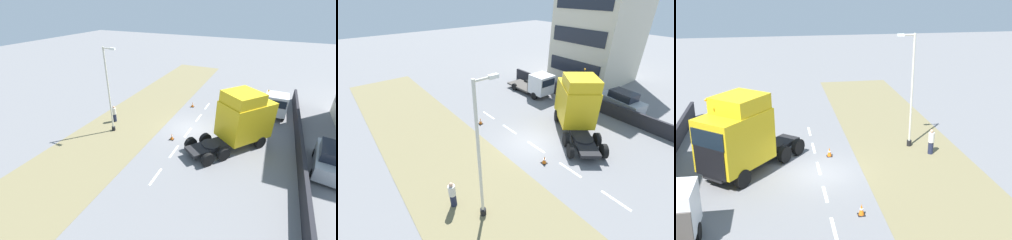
% 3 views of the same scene
% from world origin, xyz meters
% --- Properties ---
extents(ground_plane, '(120.00, 120.00, 0.00)m').
position_xyz_m(ground_plane, '(0.00, 0.00, 0.00)').
color(ground_plane, slate).
rests_on(ground_plane, ground).
extents(grass_verge, '(7.00, 44.00, 0.01)m').
position_xyz_m(grass_verge, '(-6.00, 0.00, 0.01)').
color(grass_verge, olive).
rests_on(grass_verge, ground).
extents(lane_markings, '(0.16, 14.60, 0.00)m').
position_xyz_m(lane_markings, '(0.00, -0.70, 0.00)').
color(lane_markings, white).
rests_on(lane_markings, ground).
extents(boundary_wall, '(0.25, 24.00, 1.31)m').
position_xyz_m(boundary_wall, '(9.00, 0.00, 0.65)').
color(boundary_wall, '#232328').
rests_on(boundary_wall, ground).
extents(building_block, '(8.46, 8.15, 13.19)m').
position_xyz_m(building_block, '(16.68, 5.76, 6.05)').
color(building_block, beige).
rests_on(building_block, ground).
extents(lorry_cab, '(6.25, 6.87, 4.82)m').
position_xyz_m(lorry_cab, '(4.48, -0.65, 2.35)').
color(lorry_cab, black).
rests_on(lorry_cab, ground).
extents(flatbed_truck, '(2.21, 5.77, 2.58)m').
position_xyz_m(flatbed_truck, '(6.91, 6.09, 1.36)').
color(flatbed_truck, silver).
rests_on(flatbed_truck, ground).
extents(parked_car, '(2.41, 4.48, 2.03)m').
position_xyz_m(parked_car, '(10.74, -1.47, 0.99)').
color(parked_car, '#9EA3A8').
rests_on(parked_car, ground).
extents(lamp_post, '(1.28, 0.32, 7.54)m').
position_xyz_m(lamp_post, '(-6.34, -3.20, 3.51)').
color(lamp_post, black).
rests_on(lamp_post, ground).
extents(pedestrian, '(0.39, 0.39, 1.67)m').
position_xyz_m(pedestrian, '(-7.36, -1.69, 0.82)').
color(pedestrian, '#1E233D').
rests_on(pedestrian, ground).
extents(traffic_cone_lead, '(0.36, 0.36, 0.58)m').
position_xyz_m(traffic_cone_lead, '(-1.47, 4.81, 0.28)').
color(traffic_cone_lead, black).
rests_on(traffic_cone_lead, ground).
extents(traffic_cone_trailing, '(0.36, 0.36, 0.58)m').
position_xyz_m(traffic_cone_trailing, '(-0.87, -2.37, 0.28)').
color(traffic_cone_trailing, black).
rests_on(traffic_cone_trailing, ground).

